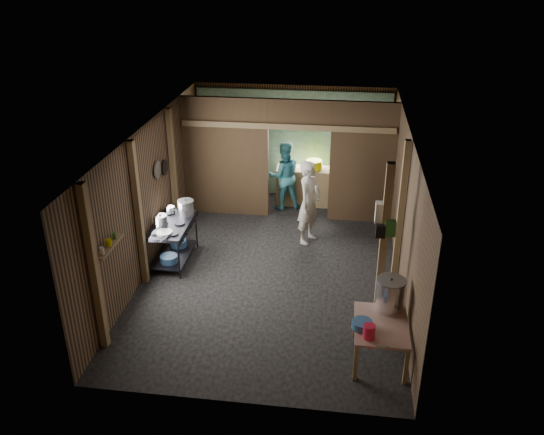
# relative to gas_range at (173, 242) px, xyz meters

# --- Properties ---
(floor) EXTENTS (4.50, 7.00, 0.00)m
(floor) POSITION_rel_gas_range_xyz_m (1.88, 0.05, -0.39)
(floor) COLOR black
(floor) RESTS_ON ground
(ceiling) EXTENTS (4.50, 7.00, 0.00)m
(ceiling) POSITION_rel_gas_range_xyz_m (1.88, 0.05, 2.21)
(ceiling) COLOR black
(ceiling) RESTS_ON ground
(wall_back) EXTENTS (4.50, 0.00, 2.60)m
(wall_back) POSITION_rel_gas_range_xyz_m (1.88, 3.55, 0.91)
(wall_back) COLOR brown
(wall_back) RESTS_ON ground
(wall_front) EXTENTS (4.50, 0.00, 2.60)m
(wall_front) POSITION_rel_gas_range_xyz_m (1.88, -3.45, 0.91)
(wall_front) COLOR brown
(wall_front) RESTS_ON ground
(wall_left) EXTENTS (0.00, 7.00, 2.60)m
(wall_left) POSITION_rel_gas_range_xyz_m (-0.37, 0.05, 0.91)
(wall_left) COLOR brown
(wall_left) RESTS_ON ground
(wall_right) EXTENTS (0.00, 7.00, 2.60)m
(wall_right) POSITION_rel_gas_range_xyz_m (4.13, 0.05, 0.91)
(wall_right) COLOR brown
(wall_right) RESTS_ON ground
(partition_left) EXTENTS (1.85, 0.10, 2.60)m
(partition_left) POSITION_rel_gas_range_xyz_m (0.55, 2.25, 0.91)
(partition_left) COLOR brown
(partition_left) RESTS_ON floor
(partition_right) EXTENTS (1.35, 0.10, 2.60)m
(partition_right) POSITION_rel_gas_range_xyz_m (3.46, 2.25, 0.91)
(partition_right) COLOR brown
(partition_right) RESTS_ON floor
(partition_header) EXTENTS (1.30, 0.10, 0.60)m
(partition_header) POSITION_rel_gas_range_xyz_m (2.13, 2.25, 1.91)
(partition_header) COLOR brown
(partition_header) RESTS_ON wall_back
(turquoise_panel) EXTENTS (4.40, 0.06, 2.50)m
(turquoise_panel) POSITION_rel_gas_range_xyz_m (1.88, 3.49, 0.86)
(turquoise_panel) COLOR #8BC5BE
(turquoise_panel) RESTS_ON wall_back
(back_counter) EXTENTS (1.20, 0.50, 0.85)m
(back_counter) POSITION_rel_gas_range_xyz_m (2.18, 3.00, 0.03)
(back_counter) COLOR #8B724D
(back_counter) RESTS_ON floor
(wall_clock) EXTENTS (0.20, 0.03, 0.20)m
(wall_clock) POSITION_rel_gas_range_xyz_m (2.13, 3.45, 1.51)
(wall_clock) COLOR silver
(wall_clock) RESTS_ON wall_back
(post_left_a) EXTENTS (0.10, 0.12, 2.60)m
(post_left_a) POSITION_rel_gas_range_xyz_m (-0.30, -2.55, 0.91)
(post_left_a) COLOR #8B724D
(post_left_a) RESTS_ON floor
(post_left_b) EXTENTS (0.10, 0.12, 2.60)m
(post_left_b) POSITION_rel_gas_range_xyz_m (-0.30, -0.75, 0.91)
(post_left_b) COLOR #8B724D
(post_left_b) RESTS_ON floor
(post_left_c) EXTENTS (0.10, 0.12, 2.60)m
(post_left_c) POSITION_rel_gas_range_xyz_m (-0.30, 1.25, 0.91)
(post_left_c) COLOR #8B724D
(post_left_c) RESTS_ON floor
(post_right) EXTENTS (0.10, 0.12, 2.60)m
(post_right) POSITION_rel_gas_range_xyz_m (4.06, -0.15, 0.91)
(post_right) COLOR #8B724D
(post_right) RESTS_ON floor
(post_free) EXTENTS (0.12, 0.12, 2.60)m
(post_free) POSITION_rel_gas_range_xyz_m (3.73, -1.25, 0.91)
(post_free) COLOR #8B724D
(post_free) RESTS_ON floor
(cross_beam) EXTENTS (4.40, 0.12, 0.12)m
(cross_beam) POSITION_rel_gas_range_xyz_m (1.88, 2.20, 1.66)
(cross_beam) COLOR #8B724D
(cross_beam) RESTS_ON wall_left
(pan_lid_big) EXTENTS (0.03, 0.34, 0.34)m
(pan_lid_big) POSITION_rel_gas_range_xyz_m (-0.33, 0.45, 1.26)
(pan_lid_big) COLOR gray
(pan_lid_big) RESTS_ON wall_left
(pan_lid_small) EXTENTS (0.03, 0.30, 0.30)m
(pan_lid_small) POSITION_rel_gas_range_xyz_m (-0.33, 0.85, 1.16)
(pan_lid_small) COLOR black
(pan_lid_small) RESTS_ON wall_left
(wall_shelf) EXTENTS (0.14, 0.80, 0.03)m
(wall_shelf) POSITION_rel_gas_range_xyz_m (-0.27, -2.05, 1.01)
(wall_shelf) COLOR #8B724D
(wall_shelf) RESTS_ON wall_left
(jar_white) EXTENTS (0.07, 0.07, 0.10)m
(jar_white) POSITION_rel_gas_range_xyz_m (-0.27, -2.30, 1.07)
(jar_white) COLOR silver
(jar_white) RESTS_ON wall_shelf
(jar_yellow) EXTENTS (0.08, 0.08, 0.10)m
(jar_yellow) POSITION_rel_gas_range_xyz_m (-0.27, -2.05, 1.07)
(jar_yellow) COLOR #CDC700
(jar_yellow) RESTS_ON wall_shelf
(jar_green) EXTENTS (0.06, 0.06, 0.10)m
(jar_green) POSITION_rel_gas_range_xyz_m (-0.27, -1.83, 1.07)
(jar_green) COLOR #2F6B27
(jar_green) RESTS_ON wall_shelf
(bag_white) EXTENTS (0.22, 0.15, 0.32)m
(bag_white) POSITION_rel_gas_range_xyz_m (3.68, -1.17, 1.39)
(bag_white) COLOR silver
(bag_white) RESTS_ON post_free
(bag_green) EXTENTS (0.16, 0.12, 0.24)m
(bag_green) POSITION_rel_gas_range_xyz_m (3.80, -1.31, 1.21)
(bag_green) COLOR #2F6B27
(bag_green) RESTS_ON post_free
(bag_black) EXTENTS (0.14, 0.10, 0.20)m
(bag_black) POSITION_rel_gas_range_xyz_m (3.66, -1.33, 1.16)
(bag_black) COLOR black
(bag_black) RESTS_ON post_free
(gas_range) EXTENTS (0.68, 1.33, 0.78)m
(gas_range) POSITION_rel_gas_range_xyz_m (0.00, 0.00, 0.00)
(gas_range) COLOR black
(gas_range) RESTS_ON floor
(prep_table) EXTENTS (0.74, 1.02, 0.60)m
(prep_table) POSITION_rel_gas_range_xyz_m (3.71, -2.33, -0.09)
(prep_table) COLOR #9F7265
(prep_table) RESTS_ON floor
(stove_pot_large) EXTENTS (0.36, 0.36, 0.31)m
(stove_pot_large) POSITION_rel_gas_range_xyz_m (0.17, 0.42, 0.53)
(stove_pot_large) COLOR silver
(stove_pot_large) RESTS_ON gas_range
(stove_pot_med) EXTENTS (0.31, 0.31, 0.22)m
(stove_pot_med) POSITION_rel_gas_range_xyz_m (-0.17, -0.09, 0.48)
(stove_pot_med) COLOR silver
(stove_pot_med) RESTS_ON gas_range
(stove_saucepan) EXTENTS (0.22, 0.22, 0.10)m
(stove_saucepan) POSITION_rel_gas_range_xyz_m (-0.17, 0.51, 0.44)
(stove_saucepan) COLOR silver
(stove_saucepan) RESTS_ON gas_range
(frying_pan) EXTENTS (0.42, 0.57, 0.07)m
(frying_pan) POSITION_rel_gas_range_xyz_m (0.00, -0.42, 0.42)
(frying_pan) COLOR gray
(frying_pan) RESTS_ON gas_range
(blue_tub_front) EXTENTS (0.32, 0.32, 0.13)m
(blue_tub_front) POSITION_rel_gas_range_xyz_m (0.00, -0.31, -0.17)
(blue_tub_front) COLOR #335A89
(blue_tub_front) RESTS_ON gas_range
(blue_tub_back) EXTENTS (0.32, 0.32, 0.13)m
(blue_tub_back) POSITION_rel_gas_range_xyz_m (0.00, 0.31, -0.18)
(blue_tub_back) COLOR #335A89
(blue_tub_back) RESTS_ON gas_range
(stock_pot) EXTENTS (0.51, 0.51, 0.50)m
(stock_pot) POSITION_rel_gas_range_xyz_m (3.83, -1.93, 0.44)
(stock_pot) COLOR silver
(stock_pot) RESTS_ON prep_table
(wash_basin) EXTENTS (0.36, 0.36, 0.11)m
(wash_basin) POSITION_rel_gas_range_xyz_m (3.44, -2.46, 0.27)
(wash_basin) COLOR #335A89
(wash_basin) RESTS_ON prep_table
(pink_bucket) EXTENTS (0.17, 0.17, 0.20)m
(pink_bucket) POSITION_rel_gas_range_xyz_m (3.53, -2.66, 0.31)
(pink_bucket) COLOR red
(pink_bucket) RESTS_ON prep_table
(knife) EXTENTS (0.30, 0.13, 0.01)m
(knife) POSITION_rel_gas_range_xyz_m (3.65, -2.86, 0.22)
(knife) COLOR silver
(knife) RESTS_ON prep_table
(yellow_tub) EXTENTS (0.36, 0.36, 0.20)m
(yellow_tub) POSITION_rel_gas_range_xyz_m (2.41, 3.00, 0.56)
(yellow_tub) COLOR #CDC700
(yellow_tub) RESTS_ON back_counter
(red_cup) EXTENTS (0.13, 0.13, 0.15)m
(red_cup) POSITION_rel_gas_range_xyz_m (1.86, 3.00, 0.53)
(red_cup) COLOR #D24D24
(red_cup) RESTS_ON back_counter
(cook) EXTENTS (0.62, 0.73, 1.70)m
(cook) POSITION_rel_gas_range_xyz_m (2.44, 1.15, 0.46)
(cook) COLOR beige
(cook) RESTS_ON floor
(worker_back) EXTENTS (0.90, 0.79, 1.55)m
(worker_back) POSITION_rel_gas_range_xyz_m (1.77, 2.67, 0.38)
(worker_back) COLOR teal
(worker_back) RESTS_ON floor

